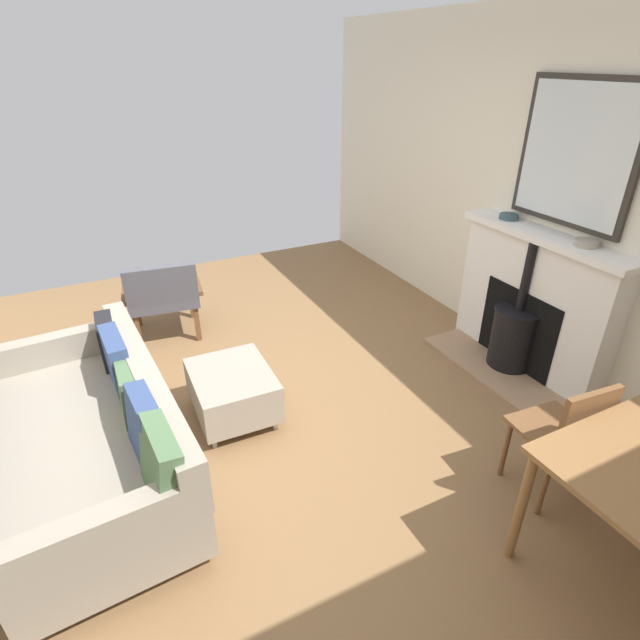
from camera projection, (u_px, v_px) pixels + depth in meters
ground_plane at (243, 414)px, 3.62m from camera, size 5.06×6.13×0.01m
wall_left at (530, 192)px, 3.98m from camera, size 0.12×6.13×2.70m
fireplace at (529, 310)px, 3.98m from camera, size 0.65×1.46×1.15m
mirror_over_mantel at (576, 154)px, 3.46m from camera, size 0.04×0.94×1.01m
mantel_bowl_near at (509, 216)px, 4.00m from camera, size 0.15×0.15×0.04m
mantel_bowl_far at (586, 243)px, 3.43m from camera, size 0.16×0.16×0.05m
sofa at (99, 435)px, 2.92m from camera, size 1.05×1.94×0.79m
ottoman at (233, 390)px, 3.49m from camera, size 0.56×0.66×0.38m
armchair_accent at (163, 293)px, 4.40m from camera, size 0.74×0.65×0.77m
dining_chair_near_fireplace at (567, 431)px, 2.72m from camera, size 0.43×0.43×0.82m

